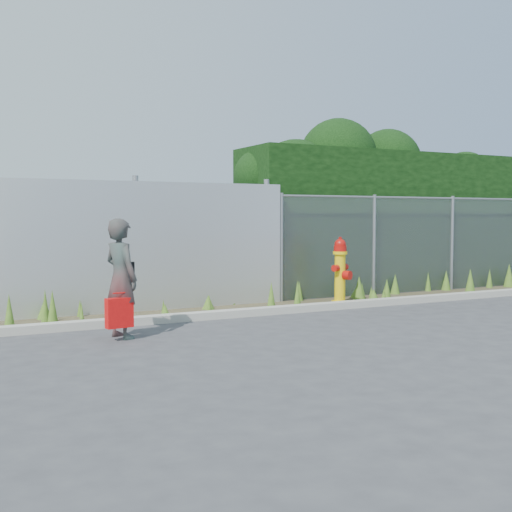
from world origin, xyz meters
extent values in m
plane|color=#3C3C3E|center=(0.00, 0.00, 0.00)|extent=(80.00, 80.00, 0.00)
cube|color=#A09E91|center=(0.00, 1.80, 0.06)|extent=(16.00, 0.22, 0.12)
cube|color=#413925|center=(0.00, 2.40, 0.01)|extent=(16.00, 1.20, 0.01)
cone|color=#3E681F|center=(-1.55, 2.07, 0.12)|extent=(0.18, 0.18, 0.24)
cone|color=#3E681F|center=(-2.87, 1.97, 0.18)|extent=(0.09, 0.09, 0.36)
cone|color=#3E681F|center=(6.84, 2.79, 0.27)|extent=(0.24, 0.24, 0.54)
cone|color=#3E681F|center=(5.10, 2.94, 0.22)|extent=(0.20, 0.20, 0.44)
cone|color=#3E681F|center=(-0.81, 2.07, 0.17)|extent=(0.10, 0.10, 0.34)
cone|color=#3E681F|center=(-3.84, 2.13, 0.26)|extent=(0.16, 0.16, 0.52)
cone|color=#3E681F|center=(0.92, 2.18, 0.24)|extent=(0.14, 0.14, 0.48)
cone|color=#3E681F|center=(-3.25, 2.86, 0.16)|extent=(0.24, 0.24, 0.32)
cone|color=#3E681F|center=(5.15, 2.31, 0.26)|extent=(0.22, 0.22, 0.52)
cone|color=#3E681F|center=(-0.57, 2.68, 0.13)|extent=(0.22, 0.22, 0.25)
cone|color=#3E681F|center=(2.93, 2.33, 0.10)|extent=(0.11, 0.11, 0.20)
cone|color=#3E681F|center=(1.38, 2.89, 0.19)|extent=(0.15, 0.15, 0.39)
cone|color=#3E681F|center=(3.02, 2.83, 0.10)|extent=(0.09, 0.09, 0.21)
cone|color=#3E681F|center=(0.40, 2.18, 0.24)|extent=(0.16, 0.16, 0.49)
cone|color=#3E681F|center=(-1.57, 2.12, 0.15)|extent=(0.08, 0.08, 0.31)
cone|color=#3E681F|center=(2.82, 2.50, 0.10)|extent=(0.20, 0.20, 0.20)
cone|color=#3E681F|center=(3.24, 2.64, 0.15)|extent=(0.19, 0.19, 0.31)
cone|color=#3E681F|center=(2.60, 2.81, 0.09)|extent=(0.20, 0.20, 0.18)
cone|color=#3E681F|center=(3.02, 2.35, 0.20)|extent=(0.17, 0.17, 0.40)
cone|color=#3E681F|center=(6.32, 2.87, 0.21)|extent=(0.14, 0.14, 0.43)
cone|color=#3E681F|center=(-2.71, 2.85, 0.14)|extent=(0.10, 0.10, 0.28)
cone|color=#3E681F|center=(3.68, 2.91, 0.21)|extent=(0.20, 0.20, 0.42)
cone|color=#3E681F|center=(0.06, 3.05, 0.27)|extent=(0.19, 0.19, 0.53)
cone|color=#3E681F|center=(-3.29, 2.52, 0.26)|extent=(0.13, 0.13, 0.52)
cone|color=#3E681F|center=(-3.23, 2.25, 0.27)|extent=(0.17, 0.17, 0.53)
cone|color=#3E681F|center=(4.64, 2.99, 0.21)|extent=(0.14, 0.14, 0.42)
cone|color=#3E681F|center=(-2.19, 2.22, 0.12)|extent=(0.21, 0.21, 0.24)
cone|color=#3E681F|center=(2.58, 2.54, 0.16)|extent=(0.14, 0.14, 0.33)
cone|color=#3E681F|center=(2.50, 2.53, 0.23)|extent=(0.24, 0.24, 0.46)
cube|color=#B8BCC0|center=(-3.25, 3.00, 1.10)|extent=(8.50, 0.08, 2.20)
cylinder|color=gray|center=(-1.70, 3.12, 1.15)|extent=(0.10, 0.10, 2.30)
cylinder|color=gray|center=(0.80, 3.12, 1.15)|extent=(0.10, 0.10, 2.30)
cube|color=gray|center=(4.25, 3.00, 1.00)|extent=(6.50, 0.03, 2.00)
cylinder|color=gray|center=(4.25, 3.00, 2.00)|extent=(6.50, 0.04, 0.04)
cylinder|color=gray|center=(1.05, 3.00, 1.02)|extent=(0.07, 0.07, 2.05)
cylinder|color=gray|center=(3.20, 3.00, 1.02)|extent=(0.07, 0.07, 2.05)
cylinder|color=gray|center=(5.30, 3.00, 1.02)|extent=(0.07, 0.07, 2.05)
cube|color=black|center=(4.55, 4.00, 1.50)|extent=(7.30, 1.60, 3.00)
sphere|color=black|center=(1.23, 4.13, 2.41)|extent=(1.15, 1.15, 1.15)
sphere|color=black|center=(2.05, 4.18, 2.35)|extent=(1.73, 1.73, 1.73)
sphere|color=black|center=(3.06, 4.10, 2.88)|extent=(1.66, 1.66, 1.66)
sphere|color=black|center=(3.91, 4.29, 2.65)|extent=(1.39, 1.39, 1.39)
sphere|color=black|center=(4.39, 4.09, 2.81)|extent=(1.49, 1.49, 1.49)
sphere|color=black|center=(5.38, 4.28, 2.45)|extent=(1.15, 1.15, 1.15)
sphere|color=black|center=(6.26, 4.29, 2.46)|extent=(1.22, 1.22, 1.22)
sphere|color=black|center=(6.79, 4.15, 2.53)|extent=(1.29, 1.29, 1.29)
cylinder|color=yellow|center=(1.88, 2.27, 0.03)|extent=(0.31, 0.31, 0.07)
cylinder|color=yellow|center=(1.88, 2.27, 0.46)|extent=(0.20, 0.20, 0.93)
cylinder|color=yellow|center=(1.88, 2.27, 0.95)|extent=(0.26, 0.26, 0.05)
cylinder|color=#B20F0A|center=(1.88, 2.27, 1.02)|extent=(0.23, 0.23, 0.11)
sphere|color=#B20F0A|center=(1.88, 2.27, 1.10)|extent=(0.21, 0.21, 0.21)
cylinder|color=#B20F0A|center=(1.88, 2.27, 1.21)|extent=(0.05, 0.05, 0.05)
cylinder|color=#B20F0A|center=(1.72, 2.27, 0.68)|extent=(0.11, 0.12, 0.12)
cylinder|color=#B20F0A|center=(2.03, 2.27, 0.68)|extent=(0.11, 0.12, 0.12)
cylinder|color=#B20F0A|center=(1.88, 2.12, 0.54)|extent=(0.16, 0.13, 0.16)
imported|color=#0E5A51|center=(-2.57, 0.90, 0.80)|extent=(0.55, 0.67, 1.59)
cube|color=red|center=(-2.65, 0.70, 0.37)|extent=(0.35, 0.13, 0.39)
cylinder|color=red|center=(-2.65, 0.70, 0.63)|extent=(0.17, 0.01, 0.01)
cube|color=black|center=(-2.46, 1.02, 0.92)|extent=(0.21, 0.09, 0.16)
camera|label=1|loc=(-4.82, -7.44, 1.62)|focal=45.00mm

